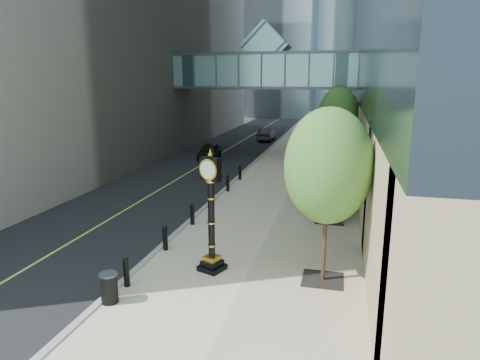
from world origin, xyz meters
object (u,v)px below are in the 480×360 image
trash_bin (109,289)px  pedestrian (340,208)px  car_far (267,134)px  car_near (209,151)px  street_clock (211,221)px

trash_bin → pedestrian: bearing=53.8°
car_far → car_near: bearing=78.0°
car_near → pedestrian: bearing=-57.8°
car_near → street_clock: bearing=-76.7°
pedestrian → car_near: bearing=-52.8°
trash_bin → pedestrian: pedestrian is taller
trash_bin → car_near: 24.71m
car_far → trash_bin: bearing=93.4°
car_far → pedestrian: bearing=107.9°
street_clock → trash_bin: 4.04m
street_clock → car_far: street_clock is taller
car_near → car_far: bearing=72.6°
street_clock → trash_bin: (-2.38, -2.95, -1.41)m
pedestrian → car_far: size_ratio=0.36×
car_near → trash_bin: bearing=-84.1°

